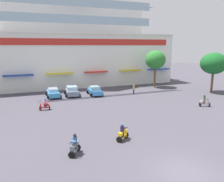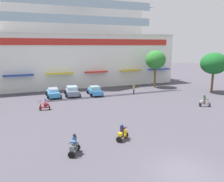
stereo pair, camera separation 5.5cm
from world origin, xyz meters
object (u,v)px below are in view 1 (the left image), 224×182
object	(u,v)px
scooter_rider_4	(122,133)
pedestrian_1	(134,89)
parked_car_1	(72,91)
parked_car_2	(95,91)
parked_car_0	(53,93)
plaza_tree_3	(214,63)
scooter_rider_0	(205,102)
scooter_rider_1	(75,146)
scooter_rider_2	(45,105)
plaza_tree_1	(155,60)

from	to	relation	value
scooter_rider_4	pedestrian_1	xyz separation A→B (m)	(9.26, 16.15, 0.31)
parked_car_1	parked_car_2	distance (m)	3.70
parked_car_2	parked_car_0	bearing A→B (deg)	171.55
plaza_tree_3	pedestrian_1	distance (m)	14.37
scooter_rider_0	parked_car_0	bearing A→B (deg)	144.38
scooter_rider_1	scooter_rider_4	distance (m)	4.47
scooter_rider_1	scooter_rider_4	world-z (taller)	scooter_rider_1
parked_car_0	scooter_rider_1	xyz separation A→B (m)	(-0.74, -19.81, -0.06)
plaza_tree_3	parked_car_2	xyz separation A→B (m)	(-19.60, 5.35, -4.28)
scooter_rider_2	pedestrian_1	bearing A→B (deg)	16.19
parked_car_2	scooter_rider_0	distance (m)	16.77
pedestrian_1	parked_car_0	bearing A→B (deg)	168.27
parked_car_2	pedestrian_1	bearing A→B (deg)	-15.05
scooter_rider_0	scooter_rider_2	xyz separation A→B (m)	(-20.05, 6.09, -0.03)
parked_car_0	scooter_rider_2	distance (m)	7.19
scooter_rider_0	scooter_rider_2	bearing A→B (deg)	163.10
plaza_tree_3	scooter_rider_1	size ratio (longest dim) A/B	4.30
parked_car_2	scooter_rider_2	size ratio (longest dim) A/B	2.74
parked_car_0	parked_car_2	world-z (taller)	parked_car_2
plaza_tree_3	scooter_rider_1	distance (m)	30.41
scooter_rider_2	parked_car_2	bearing A→B (deg)	35.39
parked_car_1	scooter_rider_0	xyz separation A→B (m)	(15.24, -12.93, -0.14)
scooter_rider_2	scooter_rider_4	distance (m)	13.07
scooter_rider_0	pedestrian_1	world-z (taller)	pedestrian_1
parked_car_0	scooter_rider_0	world-z (taller)	scooter_rider_0
scooter_rider_4	pedestrian_1	size ratio (longest dim) A/B	0.94
parked_car_2	scooter_rider_2	distance (m)	10.32
parked_car_0	parked_car_1	distance (m)	2.97
plaza_tree_1	parked_car_0	size ratio (longest dim) A/B	1.71
parked_car_2	scooter_rider_0	world-z (taller)	scooter_rider_0
parked_car_2	plaza_tree_1	bearing A→B (deg)	10.45
scooter_rider_1	scooter_rider_2	xyz separation A→B (m)	(-1.11, 12.86, -0.05)
scooter_rider_1	parked_car_0	bearing A→B (deg)	87.87
parked_car_1	scooter_rider_0	size ratio (longest dim) A/B	2.80
parked_car_0	scooter_rider_1	distance (m)	19.83
parked_car_0	parked_car_2	distance (m)	6.64
scooter_rider_0	scooter_rider_2	distance (m)	20.96
plaza_tree_3	scooter_rider_1	world-z (taller)	plaza_tree_3
plaza_tree_3	pedestrian_1	bearing A→B (deg)	164.63
plaza_tree_1	scooter_rider_4	bearing A→B (deg)	-128.11
plaza_tree_3	parked_car_1	bearing A→B (deg)	165.00
plaza_tree_1	parked_car_1	distance (m)	17.19
scooter_rider_0	pedestrian_1	distance (m)	11.66
parked_car_2	scooter_rider_4	size ratio (longest dim) A/B	2.63
parked_car_1	pedestrian_1	distance (m)	10.24
plaza_tree_1	scooter_rider_1	world-z (taller)	plaza_tree_1
pedestrian_1	parked_car_1	bearing A→B (deg)	165.51
plaza_tree_1	parked_car_0	world-z (taller)	plaza_tree_1
scooter_rider_1	scooter_rider_4	size ratio (longest dim) A/B	1.04
parked_car_0	scooter_rider_2	xyz separation A→B (m)	(-1.85, -6.95, -0.11)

